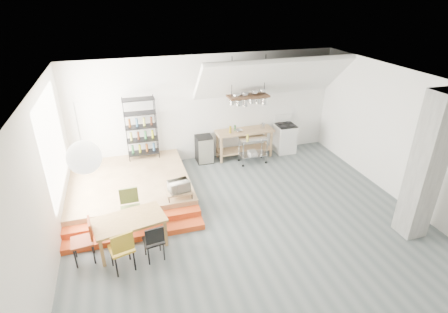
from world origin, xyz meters
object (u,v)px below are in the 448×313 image
object	(u,v)px
stove	(285,138)
dining_table	(129,222)
mini_fridge	(204,149)
rolling_cart	(253,147)

from	to	relation	value
stove	dining_table	bearing A→B (deg)	-146.63
stove	mini_fridge	world-z (taller)	stove
dining_table	rolling_cart	size ratio (longest dim) A/B	1.86
rolling_cart	mini_fridge	world-z (taller)	mini_fridge
dining_table	mini_fridge	distance (m)	4.17
mini_fridge	dining_table	bearing A→B (deg)	-125.32
dining_table	stove	bearing A→B (deg)	21.90
rolling_cart	dining_table	bearing A→B (deg)	-142.25
mini_fridge	rolling_cart	bearing A→B (deg)	-19.64
dining_table	mini_fridge	xyz separation A→B (m)	(2.41, 3.40, -0.18)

